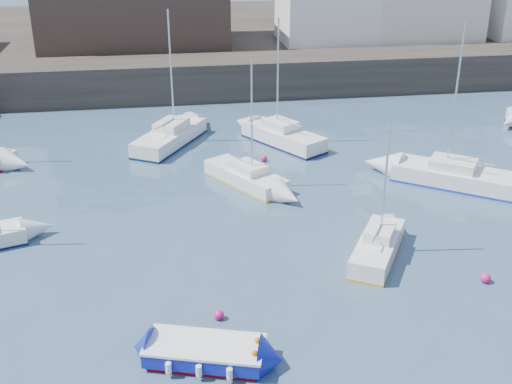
{
  "coord_description": "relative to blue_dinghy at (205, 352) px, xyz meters",
  "views": [
    {
      "loc": [
        -4.43,
        -16.06,
        14.27
      ],
      "look_at": [
        0.0,
        12.0,
        1.5
      ],
      "focal_mm": 45.0,
      "sensor_mm": 36.0,
      "label": 1
    }
  ],
  "objects": [
    {
      "name": "sailboat_b",
      "position": [
        3.54,
        14.93,
        0.03
      ],
      "size": [
        4.36,
        5.6,
        7.06
      ],
      "color": "white",
      "rests_on": "ground"
    },
    {
      "name": "buoy_near",
      "position": [
        0.72,
        2.4,
        -0.43
      ],
      "size": [
        0.39,
        0.39,
        0.39
      ],
      "primitive_type": "sphere",
      "color": "#D61765",
      "rests_on": "ground"
    },
    {
      "name": "sailboat_f",
      "position": [
        6.83,
        20.95,
        0.14
      ],
      "size": [
        4.95,
        6.25,
        8.0
      ],
      "color": "white",
      "rests_on": "ground"
    },
    {
      "name": "quay_wall",
      "position": [
        3.4,
        33.43,
        1.07
      ],
      "size": [
        90.0,
        5.0,
        3.0
      ],
      "primitive_type": "cube",
      "color": "#28231E",
      "rests_on": "ground"
    },
    {
      "name": "sailboat_h",
      "position": [
        -0.41,
        22.04,
        0.13
      ],
      "size": [
        5.19,
        6.75,
        8.49
      ],
      "color": "white",
      "rests_on": "ground"
    },
    {
      "name": "water",
      "position": [
        3.4,
        -1.57,
        -0.43
      ],
      "size": [
        220.0,
        220.0,
        0.0
      ],
      "primitive_type": "plane",
      "color": "#2D4760",
      "rests_on": "ground"
    },
    {
      "name": "buoy_far",
      "position": [
        5.12,
        18.16,
        -0.43
      ],
      "size": [
        0.4,
        0.4,
        0.4
      ],
      "primitive_type": "sphere",
      "color": "#D61765",
      "rests_on": "ground"
    },
    {
      "name": "sailboat_c",
      "position": [
        8.13,
        5.99,
        0.06
      ],
      "size": [
        3.82,
        5.0,
        6.43
      ],
      "color": "white",
      "rests_on": "ground"
    },
    {
      "name": "buoy_mid",
      "position": [
        11.86,
        3.25,
        -0.43
      ],
      "size": [
        0.43,
        0.43,
        0.43
      ],
      "primitive_type": "sphere",
      "color": "#D61765",
      "rests_on": "ground"
    },
    {
      "name": "blue_dinghy",
      "position": [
        0.0,
        0.0,
        0.0
      ],
      "size": [
        4.37,
        2.84,
        0.77
      ],
      "color": "#870507",
      "rests_on": "ground"
    },
    {
      "name": "warehouse",
      "position": [
        -2.6,
        41.43,
        6.19
      ],
      "size": [
        16.4,
        10.4,
        7.6
      ],
      "color": "#3D2D26",
      "rests_on": "land_strip"
    },
    {
      "name": "land_strip",
      "position": [
        3.4,
        51.43,
        0.97
      ],
      "size": [
        90.0,
        32.0,
        2.8
      ],
      "primitive_type": "cube",
      "color": "#28231E",
      "rests_on": "ground"
    },
    {
      "name": "sailboat_d",
      "position": [
        15.06,
        12.88,
        0.11
      ],
      "size": [
        6.96,
        5.96,
        8.93
      ],
      "color": "white",
      "rests_on": "ground"
    }
  ]
}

